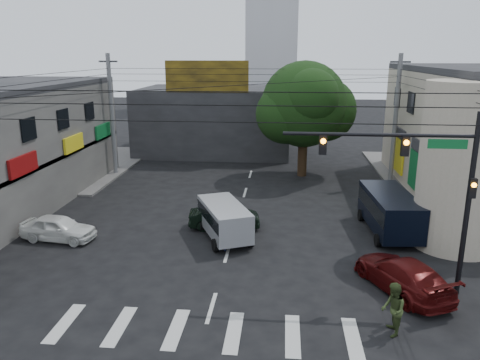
# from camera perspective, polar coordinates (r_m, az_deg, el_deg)

# --- Properties ---
(ground) EXTENTS (160.00, 160.00, 0.00)m
(ground) POSITION_cam_1_polar(r_m,az_deg,el_deg) (20.76, -2.21, -11.12)
(ground) COLOR black
(ground) RESTS_ON ground
(sidewalk_far_left) EXTENTS (16.00, 16.00, 0.15)m
(sidewalk_far_left) POSITION_cam_1_polar(r_m,az_deg,el_deg) (42.80, -23.42, 1.65)
(sidewalk_far_left) COLOR #514F4C
(sidewalk_far_left) RESTS_ON ground
(corner_column) EXTENTS (4.00, 4.00, 8.00)m
(corner_column) POSITION_cam_1_polar(r_m,az_deg,el_deg) (24.53, 25.46, 1.48)
(corner_column) COLOR #A29880
(corner_column) RESTS_ON ground
(building_far) EXTENTS (14.00, 10.00, 6.00)m
(building_far) POSITION_cam_1_polar(r_m,az_deg,el_deg) (45.33, -2.95, 7.35)
(building_far) COLOR #232326
(building_far) RESTS_ON ground
(billboard) EXTENTS (7.00, 0.30, 2.60)m
(billboard) POSITION_cam_1_polar(r_m,az_deg,el_deg) (40.11, -4.07, 12.48)
(billboard) COLOR olive
(billboard) RESTS_ON building_far
(street_tree) EXTENTS (6.40, 6.40, 8.70)m
(street_tree) POSITION_cam_1_polar(r_m,az_deg,el_deg) (35.65, 7.84, 9.09)
(street_tree) COLOR black
(street_tree) RESTS_ON ground
(traffic_gantry) EXTENTS (7.10, 0.35, 7.20)m
(traffic_gantry) POSITION_cam_1_polar(r_m,az_deg,el_deg) (18.73, 21.65, 0.62)
(traffic_gantry) COLOR black
(traffic_gantry) RESTS_ON ground
(utility_pole_far_left) EXTENTS (0.32, 0.32, 9.20)m
(utility_pole_far_left) POSITION_cam_1_polar(r_m,az_deg,el_deg) (37.10, -15.34, 7.57)
(utility_pole_far_left) COLOR #59595B
(utility_pole_far_left) RESTS_ON ground
(utility_pole_far_right) EXTENTS (0.32, 0.32, 9.20)m
(utility_pole_far_right) POSITION_cam_1_polar(r_m,az_deg,el_deg) (35.64, 18.42, 7.04)
(utility_pole_far_right) COLOR #59595B
(utility_pole_far_right) RESTS_ON ground
(dark_sedan) EXTENTS (2.16, 4.09, 1.25)m
(dark_sedan) POSITION_cam_1_polar(r_m,az_deg,el_deg) (25.42, -1.92, -4.50)
(dark_sedan) COLOR black
(dark_sedan) RESTS_ON ground
(white_compact) EXTENTS (2.42, 4.16, 1.29)m
(white_compact) POSITION_cam_1_polar(r_m,az_deg,el_deg) (25.51, -21.28, -5.46)
(white_compact) COLOR white
(white_compact) RESTS_ON ground
(maroon_sedan) EXTENTS (5.51, 6.18, 1.37)m
(maroon_sedan) POSITION_cam_1_polar(r_m,az_deg,el_deg) (20.03, 19.18, -10.86)
(maroon_sedan) COLOR #440909
(maroon_sedan) RESTS_ON ground
(silver_minivan) EXTENTS (5.52, 4.88, 1.81)m
(silver_minivan) POSITION_cam_1_polar(r_m,az_deg,el_deg) (23.88, -1.92, -5.11)
(silver_minivan) COLOR #A7AAAF
(silver_minivan) RESTS_ON ground
(navy_van) EXTENTS (5.72, 2.85, 2.17)m
(navy_van) POSITION_cam_1_polar(r_m,az_deg,el_deg) (25.78, 17.75, -3.89)
(navy_van) COLOR black
(navy_van) RESTS_ON ground
(traffic_officer) EXTENTS (0.77, 0.65, 1.68)m
(traffic_officer) POSITION_cam_1_polar(r_m,az_deg,el_deg) (22.51, -2.24, -6.60)
(traffic_officer) COLOR #121941
(traffic_officer) RESTS_ON ground
(pedestrian_olive) EXTENTS (0.95, 0.77, 1.86)m
(pedestrian_olive) POSITION_cam_1_polar(r_m,az_deg,el_deg) (16.99, 18.15, -14.77)
(pedestrian_olive) COLOR #2F3D1C
(pedestrian_olive) RESTS_ON ground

